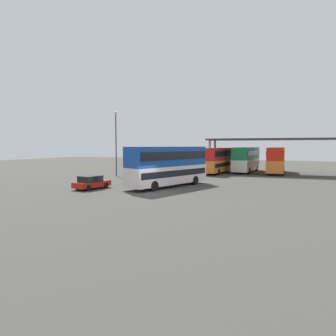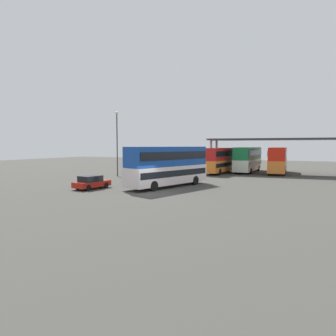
{
  "view_description": "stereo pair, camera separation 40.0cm",
  "coord_description": "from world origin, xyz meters",
  "px_view_note": "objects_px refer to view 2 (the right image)",
  "views": [
    {
      "loc": [
        12.88,
        -24.21,
        4.37
      ],
      "look_at": [
        -0.57,
        4.6,
        2.0
      ],
      "focal_mm": 32.12,
      "sensor_mm": 36.0,
      "label": 1
    },
    {
      "loc": [
        13.24,
        -24.04,
        4.37
      ],
      "look_at": [
        -0.57,
        4.6,
        2.0
      ],
      "focal_mm": 32.12,
      "sensor_mm": 36.0,
      "label": 2
    }
  ],
  "objects_px": {
    "double_decker_mid_row": "(248,159)",
    "double_decker_near_canopy": "(220,159)",
    "double_decker_main": "(168,165)",
    "parked_hatchback": "(91,182)",
    "double_decker_far_right": "(278,159)",
    "lamppost_tall": "(117,136)"
  },
  "relations": [
    {
      "from": "double_decker_mid_row",
      "to": "double_decker_near_canopy",
      "type": "bearing_deg",
      "value": 137.34
    },
    {
      "from": "double_decker_main",
      "to": "double_decker_mid_row",
      "type": "bearing_deg",
      "value": 6.16
    },
    {
      "from": "parked_hatchback",
      "to": "double_decker_far_right",
      "type": "bearing_deg",
      "value": -21.67
    },
    {
      "from": "parked_hatchback",
      "to": "double_decker_far_right",
      "type": "distance_m",
      "value": 30.27
    },
    {
      "from": "parked_hatchback",
      "to": "double_decker_far_right",
      "type": "relative_size",
      "value": 0.39
    },
    {
      "from": "double_decker_mid_row",
      "to": "lamppost_tall",
      "type": "bearing_deg",
      "value": 134.71
    },
    {
      "from": "double_decker_near_canopy",
      "to": "lamppost_tall",
      "type": "distance_m",
      "value": 16.6
    },
    {
      "from": "double_decker_main",
      "to": "lamppost_tall",
      "type": "height_order",
      "value": "lamppost_tall"
    },
    {
      "from": "parked_hatchback",
      "to": "lamppost_tall",
      "type": "bearing_deg",
      "value": 32.07
    },
    {
      "from": "double_decker_main",
      "to": "double_decker_far_right",
      "type": "relative_size",
      "value": 1.04
    },
    {
      "from": "double_decker_main",
      "to": "double_decker_far_right",
      "type": "distance_m",
      "value": 23.11
    },
    {
      "from": "parked_hatchback",
      "to": "double_decker_near_canopy",
      "type": "bearing_deg",
      "value": -8.28
    },
    {
      "from": "double_decker_near_canopy",
      "to": "double_decker_far_right",
      "type": "relative_size",
      "value": 0.99
    },
    {
      "from": "lamppost_tall",
      "to": "double_decker_main",
      "type": "bearing_deg",
      "value": -31.19
    },
    {
      "from": "double_decker_main",
      "to": "parked_hatchback",
      "type": "bearing_deg",
      "value": 144.44
    },
    {
      "from": "double_decker_main",
      "to": "double_decker_far_right",
      "type": "bearing_deg",
      "value": -5.53
    },
    {
      "from": "parked_hatchback",
      "to": "double_decker_near_canopy",
      "type": "height_order",
      "value": "double_decker_near_canopy"
    },
    {
      "from": "double_decker_near_canopy",
      "to": "double_decker_far_right",
      "type": "xyz_separation_m",
      "value": [
        8.35,
        3.43,
        0.03
      ]
    },
    {
      "from": "double_decker_main",
      "to": "double_decker_mid_row",
      "type": "xyz_separation_m",
      "value": [
        4.2,
        21.68,
        -0.09
      ]
    },
    {
      "from": "double_decker_far_right",
      "to": "double_decker_mid_row",
      "type": "bearing_deg",
      "value": 82.66
    },
    {
      "from": "parked_hatchback",
      "to": "double_decker_near_canopy",
      "type": "relative_size",
      "value": 0.39
    },
    {
      "from": "parked_hatchback",
      "to": "double_decker_near_canopy",
      "type": "xyz_separation_m",
      "value": [
        6.86,
        22.7,
        1.53
      ]
    }
  ]
}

